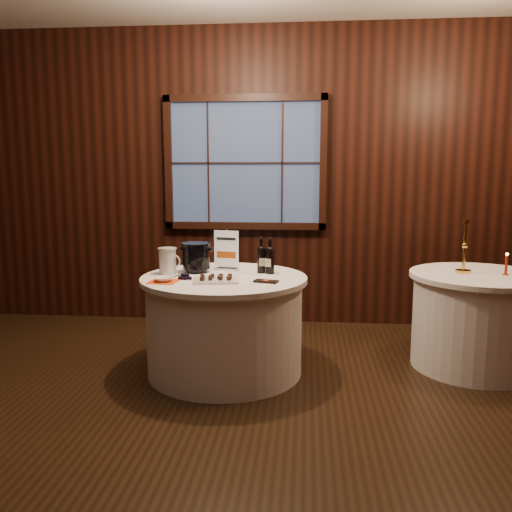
# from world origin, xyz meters

# --- Properties ---
(ground) EXTENTS (6.00, 6.00, 0.00)m
(ground) POSITION_xyz_m (0.00, 0.00, 0.00)
(ground) COLOR black
(ground) RESTS_ON ground
(back_wall) EXTENTS (6.00, 0.10, 3.00)m
(back_wall) POSITION_xyz_m (0.00, 2.48, 1.54)
(back_wall) COLOR black
(back_wall) RESTS_ON ground
(main_table) EXTENTS (1.28, 1.28, 0.77)m
(main_table) POSITION_xyz_m (0.00, 1.00, 0.39)
(main_table) COLOR white
(main_table) RESTS_ON ground
(side_table) EXTENTS (1.08, 1.08, 0.77)m
(side_table) POSITION_xyz_m (2.00, 1.30, 0.39)
(side_table) COLOR white
(side_table) RESTS_ON ground
(sign_stand) EXTENTS (0.21, 0.13, 0.34)m
(sign_stand) POSITION_xyz_m (-0.02, 1.27, 0.89)
(sign_stand) COLOR silver
(sign_stand) RESTS_ON main_table
(port_bottle_left) EXTENTS (0.07, 0.08, 0.29)m
(port_bottle_left) POSITION_xyz_m (0.27, 1.17, 0.89)
(port_bottle_left) COLOR black
(port_bottle_left) RESTS_ON main_table
(port_bottle_right) EXTENTS (0.07, 0.08, 0.29)m
(port_bottle_right) POSITION_xyz_m (0.34, 1.15, 0.89)
(port_bottle_right) COLOR black
(port_bottle_right) RESTS_ON main_table
(ice_bucket) EXTENTS (0.23, 0.23, 0.24)m
(ice_bucket) POSITION_xyz_m (-0.25, 1.16, 0.89)
(ice_bucket) COLOR black
(ice_bucket) RESTS_ON main_table
(chocolate_plate) EXTENTS (0.36, 0.27, 0.05)m
(chocolate_plate) POSITION_xyz_m (-0.03, 0.80, 0.79)
(chocolate_plate) COLOR white
(chocolate_plate) RESTS_ON main_table
(chocolate_box) EXTENTS (0.19, 0.13, 0.01)m
(chocolate_box) POSITION_xyz_m (0.34, 0.81, 0.78)
(chocolate_box) COLOR black
(chocolate_box) RESTS_ON main_table
(grape_bunch) EXTENTS (0.18, 0.09, 0.04)m
(grape_bunch) POSITION_xyz_m (-0.27, 0.86, 0.79)
(grape_bunch) COLOR black
(grape_bunch) RESTS_ON main_table
(glass_pitcher) EXTENTS (0.19, 0.15, 0.21)m
(glass_pitcher) POSITION_xyz_m (-0.46, 1.06, 0.88)
(glass_pitcher) COLOR silver
(glass_pitcher) RESTS_ON main_table
(orange_napkin) EXTENTS (0.23, 0.23, 0.00)m
(orange_napkin) POSITION_xyz_m (-0.41, 0.76, 0.77)
(orange_napkin) COLOR #E74913
(orange_napkin) RESTS_ON main_table
(cracker_bowl) EXTENTS (0.17, 0.17, 0.03)m
(cracker_bowl) POSITION_xyz_m (-0.41, 0.76, 0.79)
(cracker_bowl) COLOR white
(cracker_bowl) RESTS_ON orange_napkin
(brass_candlestick) EXTENTS (0.12, 0.12, 0.43)m
(brass_candlestick) POSITION_xyz_m (1.88, 1.33, 0.93)
(brass_candlestick) COLOR gold
(brass_candlestick) RESTS_ON side_table
(red_candle) EXTENTS (0.05, 0.05, 0.18)m
(red_candle) POSITION_xyz_m (2.17, 1.23, 0.84)
(red_candle) COLOR gold
(red_candle) RESTS_ON side_table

